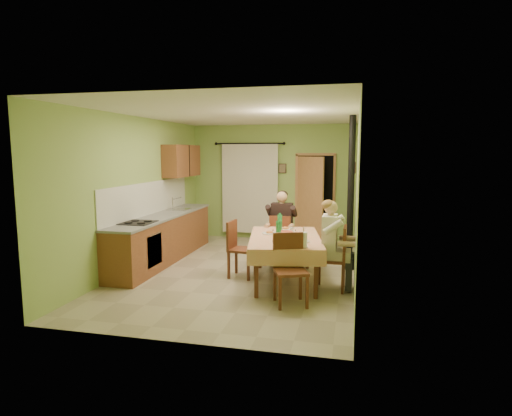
% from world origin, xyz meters
% --- Properties ---
extents(floor, '(4.00, 6.00, 0.01)m').
position_xyz_m(floor, '(0.00, 0.00, 0.00)').
color(floor, tan).
rests_on(floor, ground).
extents(room_shell, '(4.04, 6.04, 2.82)m').
position_xyz_m(room_shell, '(0.00, 0.00, 1.82)').
color(room_shell, '#95B75E').
rests_on(room_shell, ground).
extents(kitchen_run, '(0.64, 3.64, 1.56)m').
position_xyz_m(kitchen_run, '(-1.71, 0.40, 0.48)').
color(kitchen_run, brown).
rests_on(kitchen_run, ground).
extents(upper_cabinets, '(0.35, 1.40, 0.70)m').
position_xyz_m(upper_cabinets, '(-1.82, 1.70, 1.95)').
color(upper_cabinets, brown).
rests_on(upper_cabinets, room_shell).
extents(curtain, '(1.70, 0.07, 2.22)m').
position_xyz_m(curtain, '(-0.55, 2.90, 1.26)').
color(curtain, black).
rests_on(curtain, ground).
extents(doorway, '(0.96, 0.57, 2.15)m').
position_xyz_m(doorway, '(1.00, 2.85, 1.05)').
color(doorway, black).
rests_on(doorway, ground).
extents(dining_table, '(1.48, 2.10, 0.76)m').
position_xyz_m(dining_table, '(0.87, -0.45, 0.38)').
color(dining_table, '#E09D79').
rests_on(dining_table, ground).
extents(tableware, '(0.87, 1.55, 0.33)m').
position_xyz_m(tableware, '(0.90, -0.56, 0.83)').
color(tableware, white).
rests_on(tableware, dining_table).
extents(chair_far, '(0.41, 0.41, 0.96)m').
position_xyz_m(chair_far, '(0.62, 0.64, 0.29)').
color(chair_far, '#5C2B19').
rests_on(chair_far, ground).
extents(chair_near, '(0.57, 0.57, 1.00)m').
position_xyz_m(chair_near, '(1.11, -1.50, 0.29)').
color(chair_near, '#5C2B19').
rests_on(chair_near, ground).
extents(chair_right, '(0.45, 0.45, 1.01)m').
position_xyz_m(chair_right, '(1.65, -0.69, 0.29)').
color(chair_right, '#5C2B19').
rests_on(chair_right, ground).
extents(chair_left, '(0.45, 0.45, 0.97)m').
position_xyz_m(chair_left, '(0.09, -0.35, 0.29)').
color(chair_left, '#5C2B19').
rests_on(chair_left, ground).
extents(man_far, '(0.58, 0.47, 1.39)m').
position_xyz_m(man_far, '(0.62, 0.66, 0.88)').
color(man_far, black).
rests_on(man_far, chair_far).
extents(man_right, '(0.47, 0.58, 1.39)m').
position_xyz_m(man_right, '(1.64, -0.69, 0.88)').
color(man_right, silver).
rests_on(man_right, chair_right).
extents(stove_flue, '(0.24, 0.24, 2.80)m').
position_xyz_m(stove_flue, '(1.90, 0.60, 1.02)').
color(stove_flue, black).
rests_on(stove_flue, ground).
extents(picture_back, '(0.19, 0.03, 0.23)m').
position_xyz_m(picture_back, '(0.25, 2.97, 1.75)').
color(picture_back, black).
rests_on(picture_back, room_shell).
extents(picture_right, '(0.03, 0.31, 0.21)m').
position_xyz_m(picture_right, '(1.97, 1.20, 1.85)').
color(picture_right, brown).
rests_on(picture_right, room_shell).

